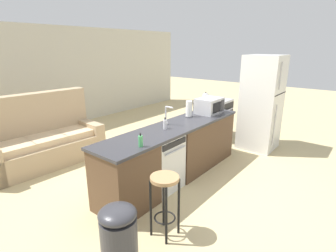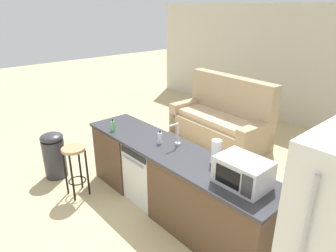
{
  "view_description": "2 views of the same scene",
  "coord_description": "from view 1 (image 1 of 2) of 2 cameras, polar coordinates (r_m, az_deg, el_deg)",
  "views": [
    {
      "loc": [
        -2.98,
        -2.37,
        2.09
      ],
      "look_at": [
        0.17,
        0.16,
        0.86
      ],
      "focal_mm": 28.0,
      "sensor_mm": 36.0,
      "label": 1
    },
    {
      "loc": [
        2.58,
        -2.21,
        2.53
      ],
      "look_at": [
        -0.03,
        0.11,
        1.13
      ],
      "focal_mm": 32.0,
      "sensor_mm": 36.0,
      "label": 2
    }
  ],
  "objects": [
    {
      "name": "dish_soap_bottle",
      "position": [
        3.24,
        -5.98,
        -3.27
      ],
      "size": [
        0.06,
        0.06,
        0.18
      ],
      "color": "#4CB266",
      "rests_on": "kitchen_counter"
    },
    {
      "name": "wall_back",
      "position": [
        7.39,
        -24.84,
        9.3
      ],
      "size": [
        10.0,
        0.06,
        2.6
      ],
      "color": "beige",
      "rests_on": "ground_plane"
    },
    {
      "name": "sink_faucet",
      "position": [
        4.11,
        -0.33,
        2.07
      ],
      "size": [
        0.07,
        0.18,
        0.3
      ],
      "color": "silver",
      "rests_on": "kitchen_counter"
    },
    {
      "name": "couch",
      "position": [
        5.4,
        -25.68,
        -3.06
      ],
      "size": [
        2.05,
        1.02,
        1.27
      ],
      "color": "tan",
      "rests_on": "ground_plane"
    },
    {
      "name": "ground_plane",
      "position": [
        4.34,
        0.27,
        -11.78
      ],
      "size": [
        24.0,
        24.0,
        0.0
      ],
      "primitive_type": "plane",
      "color": "tan"
    },
    {
      "name": "kettle",
      "position": [
        6.09,
        8.19,
        6.38
      ],
      "size": [
        0.21,
        0.17,
        0.19
      ],
      "color": "#B2B2B7",
      "rests_on": "stove_range"
    },
    {
      "name": "trash_bin",
      "position": [
        2.65,
        -10.57,
        -23.47
      ],
      "size": [
        0.35,
        0.35,
        0.74
      ],
      "color": "#333338",
      "rests_on": "ground_plane"
    },
    {
      "name": "microwave",
      "position": [
        4.9,
        8.98,
        4.4
      ],
      "size": [
        0.5,
        0.37,
        0.28
      ],
      "color": "#B7B7BC",
      "rests_on": "kitchen_counter"
    },
    {
      "name": "kitchen_counter",
      "position": [
        4.33,
        2.27,
        -5.71
      ],
      "size": [
        2.94,
        0.66,
        0.9
      ],
      "color": "brown",
      "rests_on": "ground_plane"
    },
    {
      "name": "bar_stool",
      "position": [
        2.98,
        -0.72,
        -14.43
      ],
      "size": [
        0.32,
        0.32,
        0.74
      ],
      "color": "tan",
      "rests_on": "ground_plane"
    },
    {
      "name": "dishwasher",
      "position": [
        3.98,
        -1.98,
        -7.81
      ],
      "size": [
        0.58,
        0.61,
        0.84
      ],
      "color": "silver",
      "rests_on": "ground_plane"
    },
    {
      "name": "paper_towel_roll",
      "position": [
        4.6,
        4.58,
        3.71
      ],
      "size": [
        0.14,
        0.14,
        0.28
      ],
      "color": "#4C4C51",
      "rests_on": "kitchen_counter"
    },
    {
      "name": "soap_bottle",
      "position": [
        3.91,
        -0.65,
        0.41
      ],
      "size": [
        0.06,
        0.06,
        0.18
      ],
      "color": "silver",
      "rests_on": "kitchen_counter"
    },
    {
      "name": "stove_range",
      "position": [
        6.29,
        9.79,
        1.64
      ],
      "size": [
        0.76,
        0.68,
        0.9
      ],
      "color": "black",
      "rests_on": "ground_plane"
    },
    {
      "name": "refrigerator",
      "position": [
        5.74,
        19.65,
        4.69
      ],
      "size": [
        0.72,
        0.73,
        1.93
      ],
      "color": "silver",
      "rests_on": "ground_plane"
    }
  ]
}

